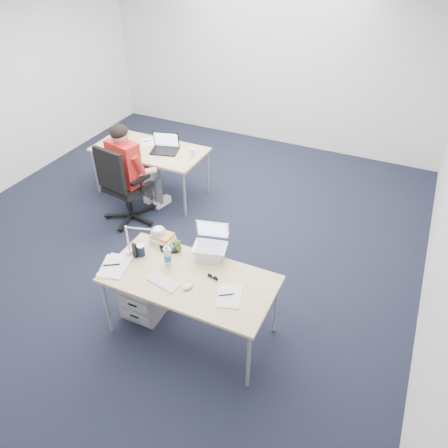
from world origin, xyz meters
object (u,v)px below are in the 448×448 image
object	(u,v)px
silver_laptop	(210,243)
cordless_phone	(135,250)
desk_far	(150,152)
seated_person	(134,170)
book_stack	(163,238)
office_chair	(127,200)
can_koozie	(141,250)
water_bottle	(167,256)
headphones	(169,247)
desk_near	(190,281)
drawer_pedestal_far	(117,169)
desk_lamp	(139,239)
far_cup	(192,153)
computer_mouse	(188,286)
dark_laptop	(164,143)
bear_figurine	(178,246)
drawer_pedestal_near	(147,289)
sunglasses	(213,277)
wireless_keyboard	(163,282)

from	to	relation	value
silver_laptop	cordless_phone	bearing A→B (deg)	-168.93
desk_far	seated_person	xyz separation A→B (m)	(0.12, -0.55, 0.00)
seated_person	cordless_phone	size ratio (longest dim) A/B	8.25
book_stack	office_chair	bearing A→B (deg)	140.28
can_koozie	water_bottle	size ratio (longest dim) A/B	0.54
headphones	book_stack	world-z (taller)	book_stack
desk_near	seated_person	size ratio (longest dim) A/B	1.17
water_bottle	book_stack	xyz separation A→B (m)	(-0.23, 0.27, -0.06)
drawer_pedestal_far	silver_laptop	distance (m)	3.06
cordless_phone	desk_lamp	distance (m)	0.17
far_cup	desk_lamp	bearing A→B (deg)	-74.57
computer_mouse	dark_laptop	bearing A→B (deg)	148.64
bear_figurine	far_cup	world-z (taller)	bear_figurine
seated_person	computer_mouse	bearing A→B (deg)	-30.28
drawer_pedestal_near	can_koozie	bearing A→B (deg)	148.53
headphones	can_koozie	world-z (taller)	can_koozie
desk_near	computer_mouse	bearing A→B (deg)	-67.61
seated_person	silver_laptop	bearing A→B (deg)	-21.19
drawer_pedestal_near	dark_laptop	distance (m)	2.34
headphones	sunglasses	bearing A→B (deg)	-13.04
silver_laptop	dark_laptop	size ratio (longest dim) A/B	0.92
wireless_keyboard	book_stack	size ratio (longest dim) A/B	1.36
drawer_pedestal_near	wireless_keyboard	bearing A→B (deg)	-31.28
bear_figurine	wireless_keyboard	bearing A→B (deg)	-66.34
computer_mouse	desk_near	bearing A→B (deg)	135.33
drawer_pedestal_far	water_bottle	size ratio (longest dim) A/B	2.41
wireless_keyboard	headphones	xyz separation A→B (m)	(-0.20, 0.45, 0.01)
office_chair	headphones	xyz separation A→B (m)	(1.34, -1.08, 0.43)
wireless_keyboard	sunglasses	distance (m)	0.45
sunglasses	headphones	bearing A→B (deg)	171.62
wireless_keyboard	far_cup	world-z (taller)	far_cup
computer_mouse	far_cup	xyz separation A→B (m)	(-1.19, 2.29, 0.04)
drawer_pedestal_far	dark_laptop	world-z (taller)	dark_laptop
seated_person	can_koozie	size ratio (longest dim) A/B	11.12
far_cup	computer_mouse	bearing A→B (deg)	-62.54
headphones	desk_lamp	world-z (taller)	desk_lamp
silver_laptop	computer_mouse	world-z (taller)	silver_laptop
wireless_keyboard	water_bottle	size ratio (longest dim) A/B	1.35
book_stack	desk_lamp	distance (m)	0.36
desk_far	bear_figurine	bearing A→B (deg)	-50.03
wireless_keyboard	headphones	bearing A→B (deg)	126.23
drawer_pedestal_near	sunglasses	size ratio (longest dim) A/B	4.66
desk_far	sunglasses	distance (m)	2.86
far_cup	seated_person	bearing A→B (deg)	-132.52
office_chair	can_koozie	distance (m)	1.78
drawer_pedestal_near	cordless_phone	size ratio (longest dim) A/B	3.31
desk_near	drawer_pedestal_near	size ratio (longest dim) A/B	2.91
desk_far	drawer_pedestal_near	size ratio (longest dim) A/B	2.91
drawer_pedestal_far	silver_laptop	bearing A→B (deg)	-35.08
wireless_keyboard	water_bottle	world-z (taller)	water_bottle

